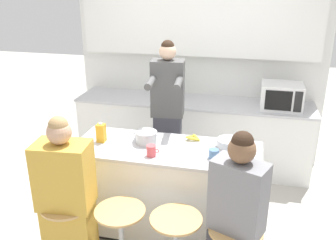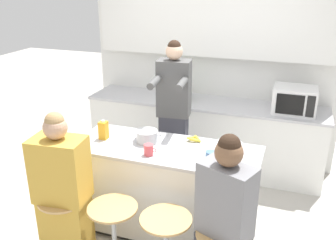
{
  "view_description": "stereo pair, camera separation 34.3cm",
  "coord_description": "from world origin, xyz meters",
  "px_view_note": "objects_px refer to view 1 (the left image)",
  "views": [
    {
      "loc": [
        0.74,
        -3.05,
        2.42
      ],
      "look_at": [
        0.0,
        0.07,
        1.17
      ],
      "focal_mm": 40.0,
      "sensor_mm": 36.0,
      "label": 1
    },
    {
      "loc": [
        1.07,
        -2.95,
        2.42
      ],
      "look_at": [
        0.0,
        0.07,
        1.17
      ],
      "focal_mm": 40.0,
      "sensor_mm": 36.0,
      "label": 2
    }
  ],
  "objects_px": {
    "kitchen_island": "(166,190)",
    "person_wrapped_blanket": "(67,201)",
    "microwave": "(282,96)",
    "person_seated_near": "(236,226)",
    "coffee_cup_near": "(151,151)",
    "potted_plant": "(172,88)",
    "bar_stool_leftmost": "(69,230)",
    "cooking_pot": "(146,137)",
    "bar_stool_center_left": "(121,236)",
    "banana_bunch": "(193,138)",
    "fruit_bowl": "(229,143)",
    "coffee_cup_far": "(214,154)",
    "person_cooking": "(168,122)",
    "juice_carton": "(101,133)"
  },
  "relations": [
    {
      "from": "cooking_pot",
      "to": "microwave",
      "type": "relative_size",
      "value": 0.62
    },
    {
      "from": "bar_stool_leftmost",
      "to": "coffee_cup_near",
      "type": "height_order",
      "value": "coffee_cup_near"
    },
    {
      "from": "coffee_cup_near",
      "to": "potted_plant",
      "type": "bearing_deg",
      "value": 96.53
    },
    {
      "from": "person_cooking",
      "to": "person_seated_near",
      "type": "distance_m",
      "value": 1.61
    },
    {
      "from": "potted_plant",
      "to": "fruit_bowl",
      "type": "bearing_deg",
      "value": -57.46
    },
    {
      "from": "kitchen_island",
      "to": "juice_carton",
      "type": "relative_size",
      "value": 9.12
    },
    {
      "from": "coffee_cup_near",
      "to": "microwave",
      "type": "xyz_separation_m",
      "value": [
        1.17,
        1.63,
        0.09
      ]
    },
    {
      "from": "banana_bunch",
      "to": "bar_stool_center_left",
      "type": "bearing_deg",
      "value": -116.82
    },
    {
      "from": "bar_stool_leftmost",
      "to": "coffee_cup_far",
      "type": "relative_size",
      "value": 5.25
    },
    {
      "from": "juice_carton",
      "to": "coffee_cup_near",
      "type": "bearing_deg",
      "value": -18.73
    },
    {
      "from": "bar_stool_leftmost",
      "to": "person_seated_near",
      "type": "xyz_separation_m",
      "value": [
        1.4,
        0.0,
        0.28
      ]
    },
    {
      "from": "fruit_bowl",
      "to": "microwave",
      "type": "bearing_deg",
      "value": 68.11
    },
    {
      "from": "person_cooking",
      "to": "juice_carton",
      "type": "height_order",
      "value": "person_cooking"
    },
    {
      "from": "person_wrapped_blanket",
      "to": "coffee_cup_near",
      "type": "relative_size",
      "value": 12.27
    },
    {
      "from": "bar_stool_center_left",
      "to": "juice_carton",
      "type": "distance_m",
      "value": 0.99
    },
    {
      "from": "person_cooking",
      "to": "juice_carton",
      "type": "xyz_separation_m",
      "value": [
        -0.49,
        -0.68,
        0.11
      ]
    },
    {
      "from": "coffee_cup_far",
      "to": "fruit_bowl",
      "type": "bearing_deg",
      "value": 67.42
    },
    {
      "from": "person_wrapped_blanket",
      "to": "potted_plant",
      "type": "xyz_separation_m",
      "value": [
        0.4,
        2.15,
        0.38
      ]
    },
    {
      "from": "potted_plant",
      "to": "coffee_cup_near",
      "type": "bearing_deg",
      "value": -83.47
    },
    {
      "from": "bar_stool_center_left",
      "to": "person_seated_near",
      "type": "xyz_separation_m",
      "value": [
        0.93,
        -0.03,
        0.28
      ]
    },
    {
      "from": "kitchen_island",
      "to": "fruit_bowl",
      "type": "relative_size",
      "value": 7.63
    },
    {
      "from": "person_seated_near",
      "to": "cooking_pot",
      "type": "bearing_deg",
      "value": 163.02
    },
    {
      "from": "kitchen_island",
      "to": "coffee_cup_far",
      "type": "xyz_separation_m",
      "value": [
        0.45,
        -0.11,
        0.5
      ]
    },
    {
      "from": "bar_stool_center_left",
      "to": "person_seated_near",
      "type": "relative_size",
      "value": 0.44
    },
    {
      "from": "coffee_cup_near",
      "to": "microwave",
      "type": "relative_size",
      "value": 0.24
    },
    {
      "from": "coffee_cup_near",
      "to": "banana_bunch",
      "type": "bearing_deg",
      "value": 54.59
    },
    {
      "from": "person_cooking",
      "to": "bar_stool_center_left",
      "type": "bearing_deg",
      "value": -100.08
    },
    {
      "from": "bar_stool_leftmost",
      "to": "cooking_pot",
      "type": "relative_size",
      "value": 2.12
    },
    {
      "from": "person_cooking",
      "to": "coffee_cup_near",
      "type": "height_order",
      "value": "person_cooking"
    },
    {
      "from": "person_wrapped_blanket",
      "to": "potted_plant",
      "type": "height_order",
      "value": "person_wrapped_blanket"
    },
    {
      "from": "kitchen_island",
      "to": "potted_plant",
      "type": "xyz_separation_m",
      "value": [
        -0.28,
        1.47,
        0.59
      ]
    },
    {
      "from": "coffee_cup_far",
      "to": "juice_carton",
      "type": "distance_m",
      "value": 1.1
    },
    {
      "from": "fruit_bowl",
      "to": "potted_plant",
      "type": "distance_m",
      "value": 1.57
    },
    {
      "from": "person_wrapped_blanket",
      "to": "microwave",
      "type": "distance_m",
      "value": 2.78
    },
    {
      "from": "potted_plant",
      "to": "person_wrapped_blanket",
      "type": "bearing_deg",
      "value": -100.66
    },
    {
      "from": "juice_carton",
      "to": "bar_stool_leftmost",
      "type": "bearing_deg",
      "value": -95.18
    },
    {
      "from": "person_seated_near",
      "to": "fruit_bowl",
      "type": "bearing_deg",
      "value": 121.17
    },
    {
      "from": "coffee_cup_far",
      "to": "microwave",
      "type": "height_order",
      "value": "microwave"
    },
    {
      "from": "person_wrapped_blanket",
      "to": "banana_bunch",
      "type": "height_order",
      "value": "person_wrapped_blanket"
    },
    {
      "from": "person_wrapped_blanket",
      "to": "fruit_bowl",
      "type": "distance_m",
      "value": 1.52
    },
    {
      "from": "bar_stool_leftmost",
      "to": "person_wrapped_blanket",
      "type": "xyz_separation_m",
      "value": [
        0.01,
        0.0,
        0.3
      ]
    },
    {
      "from": "bar_stool_leftmost",
      "to": "cooking_pot",
      "type": "xyz_separation_m",
      "value": [
        0.49,
        0.73,
        0.61
      ]
    },
    {
      "from": "bar_stool_center_left",
      "to": "potted_plant",
      "type": "bearing_deg",
      "value": 91.29
    },
    {
      "from": "kitchen_island",
      "to": "person_wrapped_blanket",
      "type": "relative_size",
      "value": 1.23
    },
    {
      "from": "bar_stool_leftmost",
      "to": "coffee_cup_near",
      "type": "relative_size",
      "value": 5.49
    },
    {
      "from": "coffee_cup_near",
      "to": "coffee_cup_far",
      "type": "height_order",
      "value": "coffee_cup_near"
    },
    {
      "from": "bar_stool_leftmost",
      "to": "bar_stool_center_left",
      "type": "bearing_deg",
      "value": 3.43
    },
    {
      "from": "coffee_cup_far",
      "to": "microwave",
      "type": "distance_m",
      "value": 1.67
    },
    {
      "from": "potted_plant",
      "to": "juice_carton",
      "type": "bearing_deg",
      "value": -103.57
    },
    {
      "from": "person_seated_near",
      "to": "coffee_cup_near",
      "type": "xyz_separation_m",
      "value": [
        -0.79,
        0.48,
        0.31
      ]
    }
  ]
}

